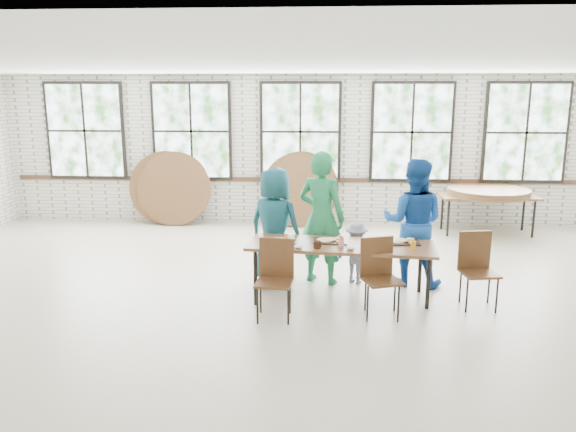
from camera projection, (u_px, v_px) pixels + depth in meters
The scene contains 13 objects.
room at pixel (300, 134), 11.20m from camera, with size 12.00×12.00×12.00m.
dining_table at pixel (341, 248), 7.25m from camera, with size 2.47×1.04×0.74m.
chair_near_left at pixel (275, 272), 6.71m from camera, with size 0.46×0.44×0.95m.
chair_near_right at pixel (379, 270), 6.78m from camera, with size 0.53×0.52×0.95m.
chair_spare at pixel (477, 263), 7.05m from camera, with size 0.48×0.47×0.95m.
adult_teal at pixel (275, 225), 7.91m from camera, with size 0.80×0.52×1.64m, color #174A57.
adult_green at pixel (321, 218), 7.85m from camera, with size 0.68×0.45×1.88m, color #228150.
toddler at pixel (356, 253), 7.92m from camera, with size 0.57×0.33×0.88m, color #161845.
adult_blue at pixel (413, 222), 7.78m from camera, with size 0.86×0.67×1.78m, color #16479A.
storage_table at pixel (488, 198), 10.62m from camera, with size 1.83×0.83×0.74m.
tabletop_clutter at pixel (348, 243), 7.19m from camera, with size 2.00×0.60×0.11m.
round_tops_stacked at pixel (488, 192), 10.60m from camera, with size 1.50×1.50×0.13m.
round_tops_leaning at pixel (235, 189), 11.31m from camera, with size 4.28×0.43×1.50m.
Camera 1 is at (0.44, -6.85, 2.68)m, focal length 35.00 mm.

